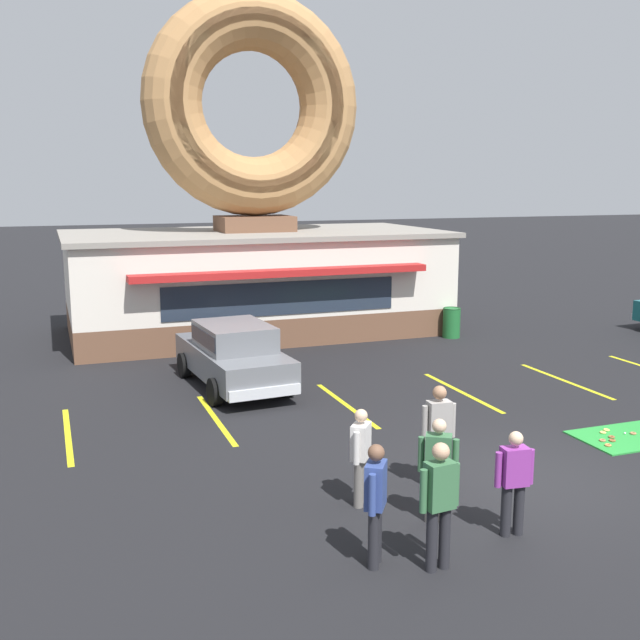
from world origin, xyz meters
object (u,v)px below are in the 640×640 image
(golf_ball, at_px, (625,433))
(pedestrian_crossing_woman, at_px, (439,500))
(pedestrian_beanie_man, at_px, (514,479))
(pedestrian_hooded_kid, at_px, (375,499))
(car_grey, at_px, (234,352))
(pedestrian_leather_jacket_man, at_px, (438,431))
(trash_bin, at_px, (451,322))
(pedestrian_clipboard_woman, at_px, (438,466))
(pedestrian_blue_sweater_man, at_px, (361,453))

(golf_ball, xyz_separation_m, pedestrian_crossing_woman, (-6.06, -3.32, 0.92))
(golf_ball, xyz_separation_m, pedestrian_beanie_man, (-4.59, -2.83, 0.80))
(pedestrian_hooded_kid, bearing_deg, car_grey, 87.95)
(pedestrian_hooded_kid, bearing_deg, pedestrian_leather_jacket_man, 44.41)
(pedestrian_hooded_kid, xyz_separation_m, trash_bin, (8.35, 12.51, -0.43))
(trash_bin, bearing_deg, car_grey, -157.25)
(pedestrian_clipboard_woman, bearing_deg, golf_ball, 21.27)
(pedestrian_leather_jacket_man, height_order, pedestrian_crossing_woman, pedestrian_leather_jacket_man)
(pedestrian_leather_jacket_man, distance_m, pedestrian_beanie_man, 1.89)
(pedestrian_leather_jacket_man, relative_size, pedestrian_clipboard_woman, 1.08)
(pedestrian_blue_sweater_man, distance_m, trash_bin, 13.24)
(pedestrian_hooded_kid, bearing_deg, pedestrian_blue_sweater_man, 72.63)
(pedestrian_crossing_woman, bearing_deg, pedestrian_leather_jacket_man, 61.24)
(golf_ball, height_order, car_grey, car_grey)
(pedestrian_blue_sweater_man, xyz_separation_m, pedestrian_beanie_man, (1.63, -1.69, -0.00))
(pedestrian_blue_sweater_man, relative_size, pedestrian_clipboard_woman, 0.97)
(pedestrian_crossing_woman, relative_size, trash_bin, 1.78)
(pedestrian_blue_sweater_man, bearing_deg, pedestrian_clipboard_woman, -49.59)
(golf_ball, relative_size, pedestrian_clipboard_woman, 0.03)
(pedestrian_hooded_kid, xyz_separation_m, pedestrian_crossing_woman, (0.72, -0.39, 0.04))
(golf_ball, distance_m, pedestrian_beanie_man, 5.45)
(pedestrian_hooded_kid, bearing_deg, trash_bin, 56.27)
(golf_ball, xyz_separation_m, pedestrian_hooded_kid, (-6.79, -2.94, 0.88))
(golf_ball, bearing_deg, pedestrian_blue_sweater_man, -169.64)
(pedestrian_crossing_woman, xyz_separation_m, trash_bin, (7.63, 12.89, -0.47))
(car_grey, relative_size, trash_bin, 4.80)
(golf_ball, height_order, pedestrian_crossing_woman, pedestrian_crossing_woman)
(golf_ball, xyz_separation_m, pedestrian_clipboard_woman, (-5.40, -2.10, 0.83))
(pedestrian_blue_sweater_man, relative_size, trash_bin, 1.59)
(pedestrian_blue_sweater_man, xyz_separation_m, trash_bin, (7.79, 10.71, -0.35))
(pedestrian_hooded_kid, relative_size, trash_bin, 1.72)
(pedestrian_blue_sweater_man, bearing_deg, trash_bin, 53.97)
(pedestrian_beanie_man, distance_m, pedestrian_crossing_woman, 1.56)
(pedestrian_leather_jacket_man, bearing_deg, pedestrian_hooded_kid, -135.59)
(pedestrian_hooded_kid, height_order, pedestrian_beanie_man, pedestrian_hooded_kid)
(pedestrian_leather_jacket_man, relative_size, pedestrian_crossing_woman, 1.00)
(pedestrian_blue_sweater_man, distance_m, pedestrian_crossing_woman, 2.20)
(pedestrian_blue_sweater_man, height_order, pedestrian_beanie_man, pedestrian_blue_sweater_man)
(pedestrian_clipboard_woman, bearing_deg, pedestrian_blue_sweater_man, 130.41)
(pedestrian_crossing_woman, bearing_deg, car_grey, 92.39)
(golf_ball, relative_size, pedestrian_beanie_man, 0.03)
(golf_ball, distance_m, pedestrian_hooded_kid, 7.45)
(pedestrian_beanie_man, distance_m, trash_bin, 13.85)
(pedestrian_clipboard_woman, bearing_deg, car_grey, 97.26)
(car_grey, relative_size, pedestrian_crossing_woman, 2.69)
(pedestrian_hooded_kid, relative_size, pedestrian_crossing_woman, 0.96)
(pedestrian_hooded_kid, bearing_deg, golf_ball, 23.41)
(golf_ball, relative_size, pedestrian_crossing_woman, 0.02)
(golf_ball, height_order, pedestrian_hooded_kid, pedestrian_hooded_kid)
(car_grey, height_order, pedestrian_blue_sweater_man, car_grey)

